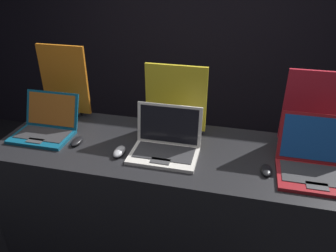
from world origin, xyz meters
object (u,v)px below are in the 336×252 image
at_px(laptop_back, 314,162).
at_px(mouse_back, 266,170).
at_px(laptop_front, 46,126).
at_px(promo_stand_front, 65,83).
at_px(laptop_middle, 166,143).
at_px(mouse_middle, 119,152).
at_px(promo_stand_middle, 176,101).
at_px(mouse_front, 77,141).
at_px(promo_stand_back, 312,111).

xyz_separation_m(laptop_back, mouse_back, (-0.24, -0.06, -0.05)).
bearing_deg(mouse_back, laptop_front, 175.53).
relative_size(promo_stand_front, laptop_middle, 1.30).
bearing_deg(laptop_middle, laptop_back, -0.73).
height_order(mouse_middle, promo_stand_middle, promo_stand_middle).
relative_size(laptop_front, mouse_front, 3.10).
height_order(laptop_middle, mouse_back, laptop_middle).
distance_m(mouse_front, promo_stand_middle, 0.65).
bearing_deg(promo_stand_middle, laptop_middle, -90.00).
height_order(mouse_front, promo_stand_front, promo_stand_front).
bearing_deg(mouse_front, laptop_middle, 2.74).
bearing_deg(laptop_back, promo_stand_back, 90.00).
bearing_deg(laptop_back, mouse_back, -166.57).
bearing_deg(promo_stand_middle, mouse_back, -30.62).
bearing_deg(mouse_middle, mouse_front, 169.18).
distance_m(mouse_front, mouse_middle, 0.30).
height_order(laptop_front, mouse_middle, laptop_front).
height_order(promo_stand_front, mouse_back, promo_stand_front).
height_order(laptop_middle, laptop_back, laptop_back).
relative_size(laptop_front, mouse_middle, 3.05).
distance_m(promo_stand_middle, laptop_back, 0.86).
height_order(promo_stand_front, promo_stand_back, promo_stand_front).
distance_m(laptop_middle, mouse_back, 0.57).
distance_m(mouse_front, laptop_middle, 0.55).
distance_m(promo_stand_front, promo_stand_middle, 0.80).
relative_size(laptop_middle, promo_stand_back, 0.83).
height_order(laptop_back, mouse_back, laptop_back).
bearing_deg(laptop_middle, mouse_front, -177.26).
bearing_deg(promo_stand_front, laptop_back, -12.14).
height_order(laptop_front, laptop_middle, laptop_middle).
bearing_deg(mouse_front, promo_stand_back, 13.34).
distance_m(mouse_middle, laptop_back, 1.06).
xyz_separation_m(laptop_front, laptop_middle, (0.79, -0.04, 0.00)).
bearing_deg(promo_stand_front, laptop_front, -90.00).
height_order(promo_stand_middle, promo_stand_back, promo_stand_back).
relative_size(mouse_middle, promo_stand_middle, 0.27).
bearing_deg(promo_stand_back, mouse_front, -166.66).
xyz_separation_m(promo_stand_middle, mouse_back, (0.56, -0.33, -0.20)).
bearing_deg(promo_stand_middle, promo_stand_front, 175.18).
height_order(mouse_middle, laptop_back, laptop_back).
relative_size(laptop_middle, mouse_middle, 3.23).
distance_m(laptop_middle, mouse_middle, 0.27).
height_order(promo_stand_front, laptop_back, promo_stand_front).
bearing_deg(promo_stand_front, promo_stand_middle, -4.82).
bearing_deg(laptop_back, laptop_front, 178.23).
bearing_deg(laptop_middle, promo_stand_middle, 90.00).
xyz_separation_m(laptop_middle, promo_stand_middle, (0.00, 0.27, 0.15)).
bearing_deg(promo_stand_middle, laptop_back, -19.03).
bearing_deg(promo_stand_front, mouse_front, -55.94).
xyz_separation_m(mouse_middle, promo_stand_back, (1.06, 0.38, 0.20)).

